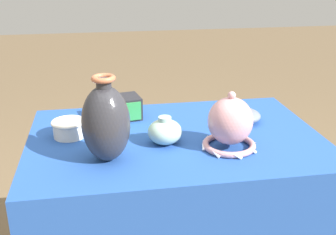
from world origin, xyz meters
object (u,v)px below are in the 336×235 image
at_px(mosaic_tile_box, 121,108).
at_px(cup_wide_ivory, 69,128).
at_px(bowl_shallow_slate, 242,116).
at_px(vase_tall_bulbous, 106,123).
at_px(vase_dome_bell, 230,125).
at_px(jar_round_celadon, 165,131).

relative_size(mosaic_tile_box, cup_wide_ivory, 1.36).
bearing_deg(cup_wide_ivory, bowl_shallow_slate, 2.86).
bearing_deg(cup_wide_ivory, vase_tall_bulbous, -58.02).
xyz_separation_m(vase_dome_bell, bowl_shallow_slate, (0.13, 0.23, -0.06)).
xyz_separation_m(vase_dome_bell, cup_wide_ivory, (-0.56, 0.20, -0.05)).
height_order(vase_dome_bell, cup_wide_ivory, vase_dome_bell).
height_order(mosaic_tile_box, cup_wide_ivory, mosaic_tile_box).
bearing_deg(vase_tall_bulbous, cup_wide_ivory, 121.98).
relative_size(bowl_shallow_slate, cup_wide_ivory, 1.14).
height_order(bowl_shallow_slate, cup_wide_ivory, cup_wide_ivory).
height_order(vase_dome_bell, jar_round_celadon, vase_dome_bell).
bearing_deg(jar_round_celadon, mosaic_tile_box, 116.80).
xyz_separation_m(vase_tall_bulbous, mosaic_tile_box, (0.07, 0.37, -0.09)).
bearing_deg(cup_wide_ivory, vase_dome_bell, -19.24).
bearing_deg(mosaic_tile_box, jar_round_celadon, -73.72).
distance_m(vase_tall_bulbous, mosaic_tile_box, 0.39).
bearing_deg(jar_round_celadon, vase_tall_bulbous, -155.49).
relative_size(vase_tall_bulbous, cup_wide_ivory, 2.22).
distance_m(vase_dome_bell, jar_round_celadon, 0.23).
height_order(jar_round_celadon, cup_wide_ivory, jar_round_celadon).
bearing_deg(bowl_shallow_slate, vase_dome_bell, -118.94).
relative_size(vase_dome_bell, mosaic_tile_box, 1.20).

